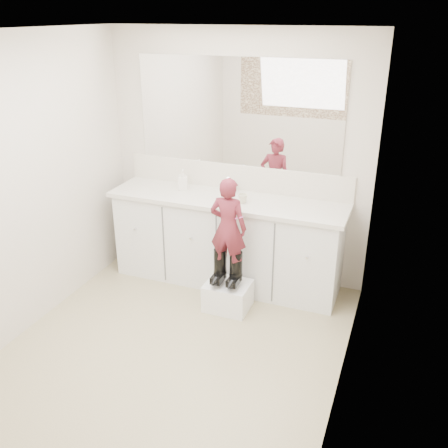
% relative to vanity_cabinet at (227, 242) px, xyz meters
% --- Properties ---
extents(floor, '(3.00, 3.00, 0.00)m').
position_rel_vanity_cabinet_xyz_m(floor, '(0.00, -1.23, -0.42)').
color(floor, '#8E815D').
rests_on(floor, ground).
extents(ceiling, '(3.00, 3.00, 0.00)m').
position_rel_vanity_cabinet_xyz_m(ceiling, '(0.00, -1.23, 1.97)').
color(ceiling, white).
rests_on(ceiling, wall_back).
extents(wall_back, '(2.60, 0.00, 2.60)m').
position_rel_vanity_cabinet_xyz_m(wall_back, '(0.00, 0.27, 0.77)').
color(wall_back, beige).
rests_on(wall_back, floor).
extents(wall_front, '(2.60, 0.00, 2.60)m').
position_rel_vanity_cabinet_xyz_m(wall_front, '(0.00, -2.73, 0.77)').
color(wall_front, beige).
rests_on(wall_front, floor).
extents(wall_left, '(0.00, 3.00, 3.00)m').
position_rel_vanity_cabinet_xyz_m(wall_left, '(-1.30, -1.23, 0.78)').
color(wall_left, beige).
rests_on(wall_left, floor).
extents(wall_right, '(0.00, 3.00, 3.00)m').
position_rel_vanity_cabinet_xyz_m(wall_right, '(1.30, -1.23, 0.78)').
color(wall_right, beige).
rests_on(wall_right, floor).
extents(vanity_cabinet, '(2.20, 0.55, 0.85)m').
position_rel_vanity_cabinet_xyz_m(vanity_cabinet, '(0.00, 0.00, 0.00)').
color(vanity_cabinet, silver).
rests_on(vanity_cabinet, floor).
extents(countertop, '(2.28, 0.58, 0.04)m').
position_rel_vanity_cabinet_xyz_m(countertop, '(0.00, -0.01, 0.45)').
color(countertop, beige).
rests_on(countertop, vanity_cabinet).
extents(backsplash, '(2.28, 0.03, 0.25)m').
position_rel_vanity_cabinet_xyz_m(backsplash, '(0.00, 0.26, 0.59)').
color(backsplash, beige).
rests_on(backsplash, countertop).
extents(mirror, '(2.00, 0.02, 1.00)m').
position_rel_vanity_cabinet_xyz_m(mirror, '(0.00, 0.26, 1.22)').
color(mirror, white).
rests_on(mirror, wall_back).
extents(faucet, '(0.08, 0.08, 0.10)m').
position_rel_vanity_cabinet_xyz_m(faucet, '(0.00, 0.15, 0.52)').
color(faucet, silver).
rests_on(faucet, countertop).
extents(cup, '(0.10, 0.10, 0.08)m').
position_rel_vanity_cabinet_xyz_m(cup, '(0.18, -0.08, 0.51)').
color(cup, beige).
rests_on(cup, countertop).
extents(soap_bottle, '(0.12, 0.12, 0.20)m').
position_rel_vanity_cabinet_xyz_m(soap_bottle, '(-0.49, 0.07, 0.57)').
color(soap_bottle, silver).
rests_on(soap_bottle, countertop).
extents(step_stool, '(0.40, 0.33, 0.25)m').
position_rel_vanity_cabinet_xyz_m(step_stool, '(0.19, -0.48, -0.30)').
color(step_stool, white).
rests_on(step_stool, floor).
extents(boot_left, '(0.12, 0.22, 0.33)m').
position_rel_vanity_cabinet_xyz_m(boot_left, '(0.12, -0.48, -0.01)').
color(boot_left, black).
rests_on(boot_left, step_stool).
extents(boot_right, '(0.12, 0.22, 0.33)m').
position_rel_vanity_cabinet_xyz_m(boot_right, '(0.27, -0.48, -0.01)').
color(boot_right, black).
rests_on(boot_right, step_stool).
extents(toddler, '(0.33, 0.22, 0.90)m').
position_rel_vanity_cabinet_xyz_m(toddler, '(0.19, -0.48, 0.38)').
color(toddler, '#9D303F').
rests_on(toddler, step_stool).
extents(toothbrush, '(0.14, 0.01, 0.06)m').
position_rel_vanity_cabinet_xyz_m(toothbrush, '(0.26, -0.49, 0.48)').
color(toothbrush, '#EB5BB5').
rests_on(toothbrush, toddler).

